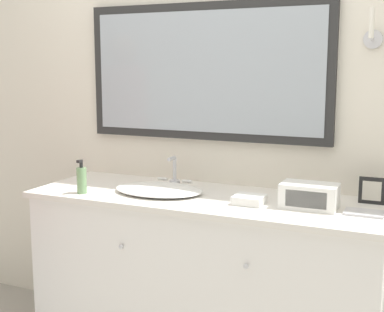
# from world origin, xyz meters

# --- Properties ---
(wall_back) EXTENTS (8.00, 0.18, 2.55)m
(wall_back) POSITION_xyz_m (-0.00, 0.67, 1.28)
(wall_back) COLOR silver
(wall_back) RESTS_ON ground_plane
(vanity_counter) EXTENTS (1.81, 0.62, 0.88)m
(vanity_counter) POSITION_xyz_m (0.00, 0.34, 0.44)
(vanity_counter) COLOR white
(vanity_counter) RESTS_ON ground_plane
(sink_basin) EXTENTS (0.47, 0.39, 0.17)m
(sink_basin) POSITION_xyz_m (-0.25, 0.31, 0.89)
(sink_basin) COLOR white
(sink_basin) RESTS_ON vanity_counter
(soap_bottle) EXTENTS (0.05, 0.05, 0.18)m
(soap_bottle) POSITION_xyz_m (-0.61, 0.14, 0.95)
(soap_bottle) COLOR #709966
(soap_bottle) RESTS_ON vanity_counter
(appliance_box) EXTENTS (0.26, 0.16, 0.11)m
(appliance_box) POSITION_xyz_m (0.52, 0.32, 0.93)
(appliance_box) COLOR white
(appliance_box) RESTS_ON vanity_counter
(picture_frame) EXTENTS (0.12, 0.01, 0.13)m
(picture_frame) POSITION_xyz_m (0.78, 0.52, 0.94)
(picture_frame) COLOR black
(picture_frame) RESTS_ON vanity_counter
(hand_towel_near_sink) EXTENTS (0.14, 0.14, 0.04)m
(hand_towel_near_sink) POSITION_xyz_m (0.25, 0.28, 0.90)
(hand_towel_near_sink) COLOR white
(hand_towel_near_sink) RESTS_ON vanity_counter
(metal_tray) EXTENTS (0.17, 0.12, 0.01)m
(metal_tray) POSITION_xyz_m (0.77, 0.32, 0.88)
(metal_tray) COLOR silver
(metal_tray) RESTS_ON vanity_counter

